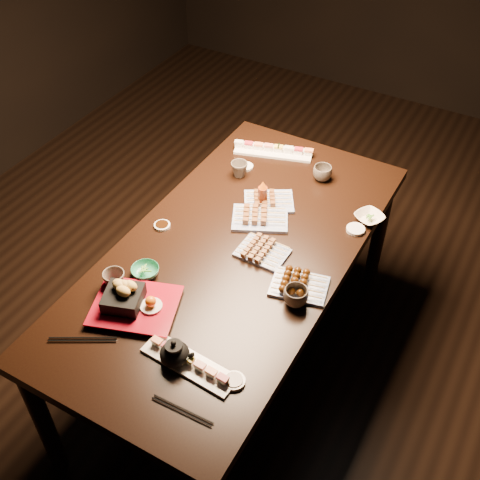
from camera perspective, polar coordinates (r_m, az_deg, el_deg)
name	(u,v)px	position (r m, az deg, el deg)	size (l,w,h in m)	color
ground	(245,296)	(3.32, 0.52, -5.32)	(5.00, 5.00, 0.00)	black
dining_table	(235,310)	(2.76, -0.51, -6.66)	(0.90, 1.80, 0.75)	black
sushi_platter_near	(189,361)	(2.10, -4.85, -11.37)	(0.36, 0.10, 0.04)	white
sushi_platter_far	(273,149)	(3.03, 3.19, 8.63)	(0.39, 0.11, 0.05)	white
yakitori_plate_center	(260,215)	(2.61, 1.92, 2.43)	(0.24, 0.17, 0.06)	#828EB6
yakitori_plate_right	(262,250)	(2.45, 2.14, -0.91)	(0.20, 0.15, 0.05)	#828EB6
yakitori_plate_left	(269,198)	(2.70, 2.76, 3.99)	(0.22, 0.16, 0.06)	#828EB6
tsukune_plate	(300,283)	(2.33, 5.67, -4.05)	(0.22, 0.16, 0.06)	#828EB6
edamame_bowl_green	(145,271)	(2.40, -8.97, -2.95)	(0.11, 0.11, 0.03)	#2D8C64
edamame_bowl_cream	(369,218)	(2.68, 12.16, 2.09)	(0.12, 0.12, 0.03)	#F9E6CC
tempura_tray	(134,299)	(2.26, -10.01, -5.52)	(0.31, 0.25, 0.11)	black
teacup_near_left	(115,280)	(2.36, -11.81, -3.78)	(0.09, 0.09, 0.08)	brown
teacup_mid_right	(296,297)	(2.27, 5.31, -5.36)	(0.09, 0.09, 0.07)	brown
teacup_far_left	(239,169)	(2.86, -0.07, 6.72)	(0.08, 0.08, 0.07)	brown
teacup_far_right	(322,173)	(2.86, 7.82, 6.30)	(0.09, 0.09, 0.07)	brown
teapot	(174,352)	(2.09, -6.24, -10.48)	(0.12, 0.12, 0.10)	black
condiment_bottle	(263,193)	(2.67, 2.16, 4.44)	(0.04, 0.04, 0.13)	maroon
sauce_dish_west	(162,225)	(2.61, -7.40, 1.37)	(0.07, 0.07, 0.01)	white
sauce_dish_east	(356,229)	(2.62, 10.90, 1.00)	(0.08, 0.08, 0.01)	white
sauce_dish_se	(234,381)	(2.07, -0.58, -13.23)	(0.08, 0.08, 0.01)	white
sauce_dish_nw	(246,167)	(2.93, 0.56, 6.97)	(0.07, 0.07, 0.01)	white
chopsticks_near	(83,340)	(2.24, -14.70, -9.11)	(0.24, 0.02, 0.01)	black
chopsticks_se	(182,410)	(2.02, -5.50, -15.79)	(0.22, 0.02, 0.01)	black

